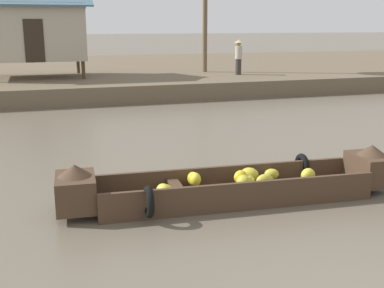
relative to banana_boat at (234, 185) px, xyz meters
name	(u,v)px	position (x,y,z in m)	size (l,w,h in m)	color
ground_plane	(153,144)	(-0.41, 4.68, -0.30)	(300.00, 300.00, 0.00)	#665B4C
riverbank_strip	(89,73)	(-0.41, 21.23, 0.07)	(160.00, 20.00, 0.73)	brown
banana_boat	(234,185)	(0.00, 0.00, 0.00)	(6.25, 1.56, 0.88)	#473323
stilt_house_mid_left	(33,30)	(-3.29, 15.85, 2.55)	(5.09, 3.67, 4.02)	#4C3826
vendor_person	(239,55)	(6.05, 14.19, 1.36)	(0.44, 0.44, 1.66)	#332D28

